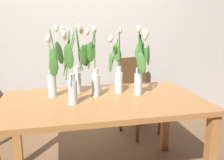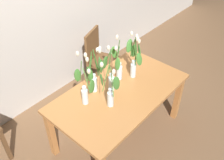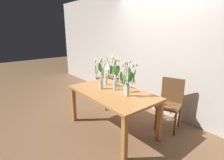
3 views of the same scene
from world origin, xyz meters
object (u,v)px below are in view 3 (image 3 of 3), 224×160
object	(u,v)px
dining_table	(112,96)
tulip_vase_4	(100,78)
side_table	(107,82)
tulip_vase_1	(126,82)
table_lamp	(109,66)
dining_chair	(170,101)
tulip_vase_3	(129,83)
pillar_candle	(108,77)
tulip_vase_5	(106,76)
tulip_vase_2	(115,75)
tulip_vase_0	(116,79)

from	to	relation	value
dining_table	tulip_vase_4	world-z (taller)	tulip_vase_4
tulip_vase_4	side_table	size ratio (longest dim) A/B	1.03
tulip_vase_1	table_lamp	bearing A→B (deg)	152.11
dining_chair	side_table	distance (m)	1.93
tulip_vase_3	tulip_vase_4	xyz separation A→B (m)	(-0.59, -0.14, -0.03)
table_lamp	pillar_candle	bearing A→B (deg)	-53.49
side_table	tulip_vase_5	bearing A→B (deg)	-38.20
tulip_vase_4	side_table	world-z (taller)	tulip_vase_4
tulip_vase_5	pillar_candle	bearing A→B (deg)	141.21
tulip_vase_3	table_lamp	bearing A→B (deg)	152.06
tulip_vase_4	table_lamp	xyz separation A→B (m)	(-1.05, 1.01, -0.08)
tulip_vase_5	dining_chair	distance (m)	1.28
tulip_vase_2	tulip_vase_4	bearing A→B (deg)	-103.06
dining_table	tulip_vase_1	size ratio (longest dim) A/B	2.86
tulip_vase_4	pillar_candle	xyz separation A→B (m)	(-0.99, 0.93, -0.35)
tulip_vase_0	pillar_candle	bearing A→B (deg)	148.22
tulip_vase_1	side_table	world-z (taller)	tulip_vase_1
tulip_vase_0	table_lamp	bearing A→B (deg)	146.81
dining_table	tulip_vase_1	bearing A→B (deg)	45.22
table_lamp	dining_table	bearing A→B (deg)	-35.68
tulip_vase_1	tulip_vase_3	distance (m)	0.21
tulip_vase_3	tulip_vase_4	distance (m)	0.61
tulip_vase_0	pillar_candle	world-z (taller)	tulip_vase_0
tulip_vase_4	pillar_candle	distance (m)	1.40
side_table	pillar_candle	xyz separation A→B (m)	(0.09, -0.06, 0.16)
tulip_vase_3	tulip_vase_5	bearing A→B (deg)	172.41
tulip_vase_2	side_table	world-z (taller)	tulip_vase_2
tulip_vase_2	tulip_vase_4	world-z (taller)	tulip_vase_2
tulip_vase_0	side_table	distance (m)	1.59
tulip_vase_1	tulip_vase_2	xyz separation A→B (m)	(-0.35, 0.05, 0.06)
tulip_vase_0	tulip_vase_1	bearing A→B (deg)	11.79
tulip_vase_5	tulip_vase_4	bearing A→B (deg)	-62.00
tulip_vase_2	dining_chair	distance (m)	1.13
dining_table	tulip_vase_0	world-z (taller)	tulip_vase_0
dining_table	pillar_candle	world-z (taller)	dining_table
tulip_vase_3	pillar_candle	xyz separation A→B (m)	(-1.58, 0.79, -0.38)
tulip_vase_5	dining_chair	xyz separation A→B (m)	(0.97, 0.74, -0.39)
dining_chair	side_table	world-z (taller)	dining_chair
dining_chair	pillar_candle	world-z (taller)	dining_chair
tulip_vase_5	table_lamp	xyz separation A→B (m)	(-0.92, 0.77, -0.06)
tulip_vase_2	tulip_vase_4	xyz separation A→B (m)	(-0.07, -0.28, -0.04)
tulip_vase_2	table_lamp	world-z (taller)	tulip_vase_2
tulip_vase_1	tulip_vase_4	bearing A→B (deg)	-150.11
tulip_vase_2	pillar_candle	distance (m)	1.30
tulip_vase_0	pillar_candle	size ratio (longest dim) A/B	7.57
dining_table	side_table	bearing A→B (deg)	145.62
side_table	dining_table	bearing A→B (deg)	-34.38
tulip_vase_4	tulip_vase_5	distance (m)	0.27
tulip_vase_0	tulip_vase_4	size ratio (longest dim) A/B	1.00
tulip_vase_5	tulip_vase_0	bearing A→B (deg)	-7.67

